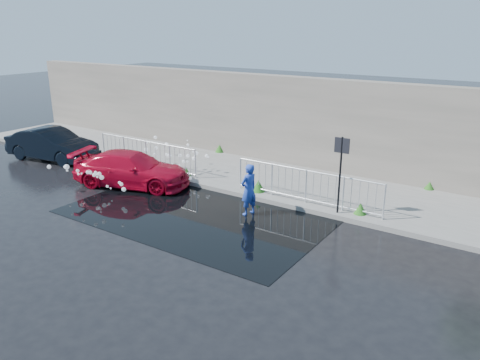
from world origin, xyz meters
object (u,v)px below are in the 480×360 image
object	(u,v)px
sign_post	(341,163)
red_car	(132,169)
dark_car	(52,144)
person	(249,190)

from	to	relation	value
sign_post	red_car	size ratio (longest dim) A/B	0.59
dark_car	person	distance (m)	10.39
red_car	person	distance (m)	5.01
person	dark_car	bearing A→B (deg)	-77.56
red_car	sign_post	bearing A→B (deg)	-97.70
red_car	dark_car	distance (m)	5.40
sign_post	person	bearing A→B (deg)	-151.21
sign_post	dark_car	bearing A→B (deg)	-176.30
red_car	person	xyz separation A→B (m)	(5.01, 0.04, 0.19)
sign_post	dark_car	world-z (taller)	sign_post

